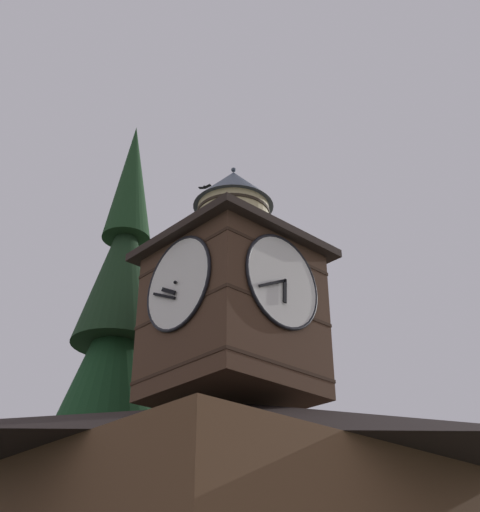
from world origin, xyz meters
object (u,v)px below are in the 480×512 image
at_px(clock_tower, 233,299).
at_px(moon, 11,508).
at_px(flying_bird_high, 205,187).
at_px(pine_tree_behind, 110,410).

bearing_deg(clock_tower, moon, -107.33).
bearing_deg(flying_bird_high, moon, -106.53).
xyz_separation_m(pine_tree_behind, moon, (-12.92, -34.57, 1.42)).
bearing_deg(pine_tree_behind, flying_bird_high, 130.04).
distance_m(pine_tree_behind, moon, 36.93).
height_order(pine_tree_behind, flying_bird_high, pine_tree_behind).
relative_size(pine_tree_behind, moon, 13.66).
relative_size(clock_tower, flying_bird_high, 14.69).
bearing_deg(clock_tower, pine_tree_behind, -87.20).
distance_m(clock_tower, flying_bird_high, 7.71).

